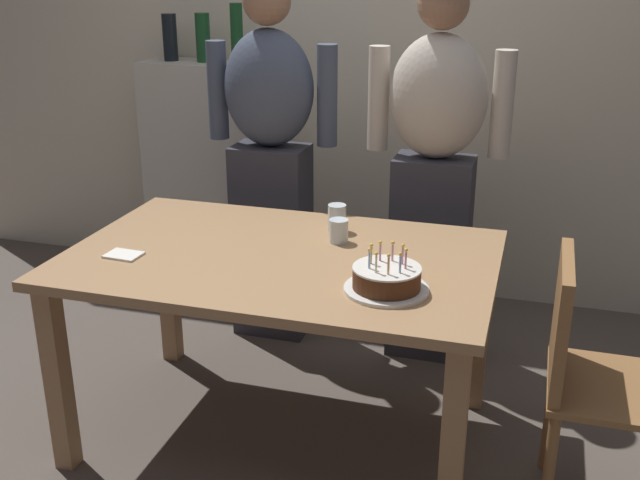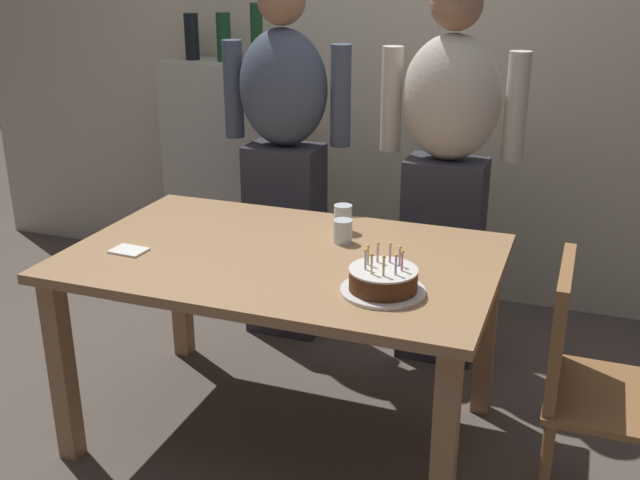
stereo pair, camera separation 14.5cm
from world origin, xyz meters
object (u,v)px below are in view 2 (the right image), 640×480
Objects in this scene: water_glass_far at (343,231)px; dining_chair at (588,378)px; birthday_cake at (383,281)px; person_woman_cardigan at (447,170)px; water_glass_near at (343,218)px; napkin_stack at (129,251)px; person_man_bearded at (284,155)px.

water_glass_far is 0.10× the size of dining_chair.
birthday_cake is 0.46m from water_glass_far.
person_woman_cardigan is 1.19m from dining_chair.
dining_chair is (0.93, -0.40, -0.28)m from water_glass_near.
dining_chair is (0.64, -0.93, -0.36)m from person_woman_cardigan.
person_man_bearded reaches higher than napkin_stack.
water_glass_near is (-0.30, 0.49, 0.01)m from birthday_cake.
napkin_stack is at bearing 46.76° from person_woman_cardigan.
birthday_cake is 1.27m from person_man_bearded.
water_glass_near is at bearing 66.53° from dining_chair.
person_man_bearded is at bearing 126.64° from birthday_cake.
person_woman_cardigan is at bearing 46.76° from napkin_stack.
person_woman_cardigan is (-0.01, 1.02, 0.10)m from birthday_cake.
person_man_bearded is 1.00× the size of person_woman_cardigan.
birthday_cake is 2.56× the size of water_glass_near.
person_man_bearded is at bearing 131.14° from water_glass_near.
water_glass_near is 0.80m from napkin_stack.
person_man_bearded reaches higher than water_glass_far.
person_man_bearded is (-0.76, 1.02, 0.10)m from birthday_cake.
dining_chair reaches higher than napkin_stack.
napkin_stack is at bearing -152.86° from water_glass_far.
dining_chair is at bearing 124.51° from person_woman_cardigan.
birthday_cake reaches higher than napkin_stack.
person_man_bearded reaches higher than birthday_cake.
water_glass_far is 0.82m from person_man_bearded.
birthday_cake is at bearing -58.87° from water_glass_near.
person_man_bearded is (0.18, 0.99, 0.13)m from napkin_stack.
napkin_stack is at bearing 178.40° from birthday_cake.
person_woman_cardigan is at bearing 61.47° from water_glass_near.
water_glass_far is 0.05× the size of person_woman_cardigan.
dining_chair is at bearing 2.24° from napkin_stack.
water_glass_near reaches higher than napkin_stack.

